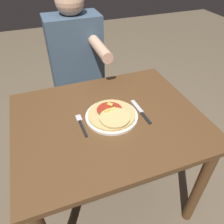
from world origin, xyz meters
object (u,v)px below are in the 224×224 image
(knife, at_px, (141,112))
(dining_table, at_px, (109,135))
(plate, at_px, (112,117))
(person_diner, at_px, (77,63))
(fork, at_px, (81,124))
(pizza, at_px, (112,115))

(knife, bearing_deg, dining_table, 175.18)
(plate, relative_size, knife, 1.27)
(dining_table, distance_m, person_diner, 0.69)
(fork, bearing_deg, person_diner, 78.75)
(fork, bearing_deg, pizza, -4.32)
(plate, bearing_deg, fork, 177.66)
(plate, xyz_separation_m, knife, (0.17, -0.01, -0.00))
(plate, height_order, person_diner, person_diner)
(dining_table, relative_size, person_diner, 0.78)
(person_diner, bearing_deg, plate, -87.25)
(fork, bearing_deg, knife, -3.00)
(knife, bearing_deg, pizza, 178.33)
(plate, relative_size, pizza, 1.11)
(pizza, bearing_deg, person_diner, 92.73)
(fork, relative_size, person_diner, 0.14)
(knife, xyz_separation_m, person_diner, (-0.20, 0.70, -0.00))
(pizza, bearing_deg, fork, 175.68)
(dining_table, height_order, fork, fork)
(dining_table, height_order, pizza, pizza)
(dining_table, height_order, knife, knife)
(plate, height_order, knife, plate)
(pizza, bearing_deg, dining_table, 148.61)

